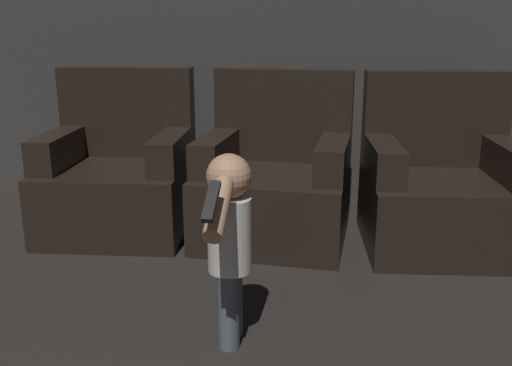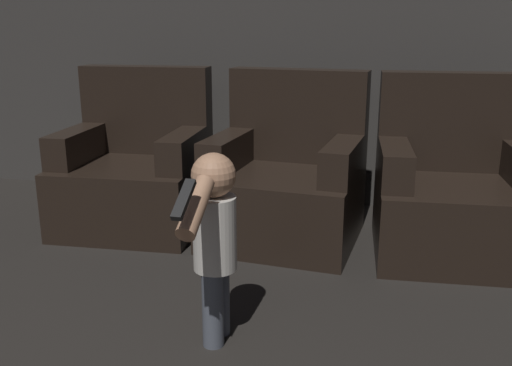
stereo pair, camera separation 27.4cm
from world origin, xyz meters
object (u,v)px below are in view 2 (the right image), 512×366
at_px(armchair_left, 136,173).
at_px(armchair_right, 455,194).
at_px(person_toddler, 214,234).
at_px(armchair_middle, 286,183).

distance_m(armchair_left, armchair_right, 1.92).
bearing_deg(person_toddler, armchair_middle, -4.29).
distance_m(armchair_left, person_toddler, 1.53).
relative_size(armchair_middle, person_toddler, 1.26).
xyz_separation_m(armchair_middle, armchair_right, (0.95, 0.00, 0.00)).
bearing_deg(person_toddler, armchair_right, -41.18).
bearing_deg(armchair_right, armchair_left, 175.43).
bearing_deg(armchair_left, armchair_right, -3.87).
xyz_separation_m(armchair_left, armchair_right, (1.92, -0.00, 0.00)).
relative_size(armchair_left, armchair_right, 1.00).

